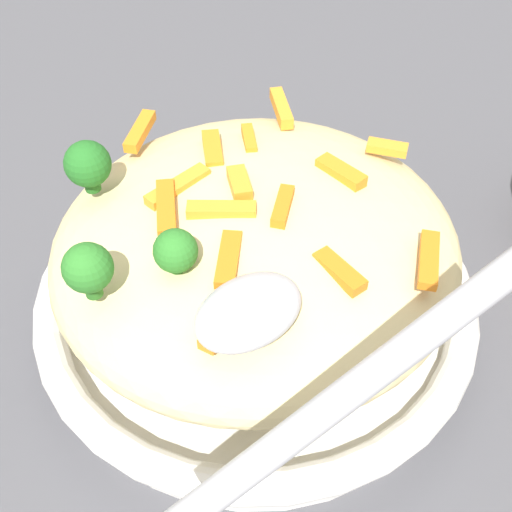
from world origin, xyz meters
name	(u,v)px	position (x,y,z in m)	size (l,w,h in m)	color
ground_plane	(256,324)	(0.00, 0.00, 0.00)	(2.40, 2.40, 0.00)	#4C4C51
serving_bowl	(256,302)	(0.00, 0.00, 0.02)	(0.28, 0.28, 0.04)	white
pasta_mound	(256,245)	(0.00, 0.00, 0.08)	(0.24, 0.24, 0.07)	#DBC689
carrot_piece_0	(166,209)	(0.04, -0.03, 0.11)	(0.04, 0.01, 0.01)	orange
carrot_piece_1	(178,186)	(0.03, -0.04, 0.11)	(0.04, 0.01, 0.01)	orange
carrot_piece_2	(283,207)	(-0.01, 0.02, 0.11)	(0.03, 0.01, 0.01)	orange
carrot_piece_3	(249,140)	(-0.04, -0.05, 0.11)	(0.03, 0.01, 0.01)	orange
carrot_piece_4	(237,184)	(0.00, -0.01, 0.12)	(0.02, 0.01, 0.01)	orange
carrot_piece_5	(429,259)	(-0.04, 0.09, 0.11)	(0.04, 0.01, 0.01)	orange
carrot_piece_6	(387,148)	(-0.10, 0.01, 0.11)	(0.02, 0.01, 0.01)	orange
carrot_piece_7	(229,259)	(0.04, 0.02, 0.11)	(0.04, 0.01, 0.01)	orange
carrot_piece_8	(213,150)	(-0.01, -0.05, 0.11)	(0.03, 0.01, 0.01)	orange
carrot_piece_9	(341,173)	(-0.06, 0.01, 0.11)	(0.03, 0.01, 0.01)	orange
carrot_piece_10	(221,210)	(0.02, -0.01, 0.11)	(0.04, 0.01, 0.01)	orange
carrot_piece_11	(220,328)	(0.07, 0.05, 0.11)	(0.03, 0.01, 0.01)	orange
carrot_piece_12	(281,108)	(-0.08, -0.06, 0.11)	(0.04, 0.01, 0.01)	orange
carrot_piece_13	(336,273)	(0.00, 0.07, 0.11)	(0.03, 0.01, 0.01)	orange
carrot_piece_14	(140,131)	(0.01, -0.10, 0.11)	(0.04, 0.01, 0.01)	orange
broccoli_floret_0	(88,165)	(0.06, -0.08, 0.12)	(0.03, 0.03, 0.03)	#205B1C
broccoli_floret_1	(176,251)	(0.06, 0.01, 0.12)	(0.02, 0.02, 0.03)	#296820
broccoli_floret_2	(88,269)	(0.10, -0.01, 0.12)	(0.03, 0.03, 0.03)	#296820
serving_spoon	(281,337)	(0.06, 0.09, 0.13)	(0.16, 0.12, 0.10)	#B7B7BC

